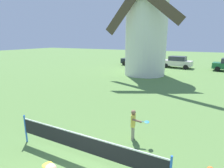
{
  "coord_description": "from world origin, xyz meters",
  "views": [
    {
      "loc": [
        2.75,
        -2.29,
        3.86
      ],
      "look_at": [
        -0.4,
        3.83,
        2.16
      ],
      "focal_mm": 29.29,
      "sensor_mm": 36.0,
      "label": 1
    }
  ],
  "objects": [
    {
      "name": "parked_car_black",
      "position": [
        -6.61,
        23.4,
        0.81
      ],
      "size": [
        4.26,
        2.38,
        1.56
      ],
      "color": "#1E232D",
      "rests_on": "ground_plane"
    },
    {
      "name": "parked_car_cream",
      "position": [
        -0.71,
        23.99,
        0.81
      ],
      "size": [
        3.96,
        2.19,
        1.56
      ],
      "color": "silver",
      "rests_on": "ground_plane"
    },
    {
      "name": "windmill",
      "position": [
        -3.21,
        17.16,
        5.91
      ],
      "size": [
        8.25,
        5.05,
        12.48
      ],
      "color": "silver",
      "rests_on": "ground_plane"
    },
    {
      "name": "player_far",
      "position": [
        0.52,
        3.88,
        0.7
      ],
      "size": [
        0.77,
        0.41,
        1.23
      ],
      "color": "#9E937F",
      "rests_on": "ground_plane"
    },
    {
      "name": "tennis_net",
      "position": [
        -0.4,
        1.83,
        0.69
      ],
      "size": [
        5.39,
        0.06,
        1.1
      ],
      "color": "blue",
      "rests_on": "ground_plane"
    }
  ]
}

